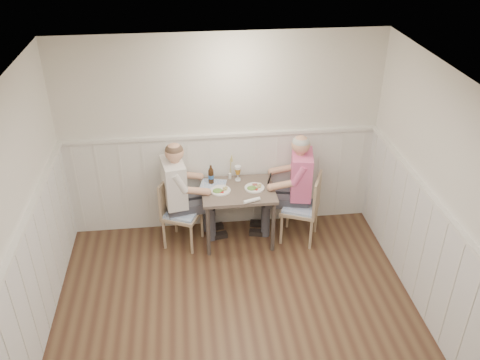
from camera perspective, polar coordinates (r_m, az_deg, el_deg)
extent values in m
plane|color=#452B1D|center=(5.36, 0.29, -18.43)|extent=(4.50, 4.50, 0.00)
cube|color=silver|center=(6.39, -2.09, 4.99)|extent=(4.00, 0.04, 2.60)
cube|color=silver|center=(4.72, -24.85, -8.41)|extent=(0.04, 4.50, 2.60)
cube|color=silver|center=(5.07, 23.49, -5.19)|extent=(0.04, 4.50, 2.60)
cube|color=white|center=(3.82, 0.39, 8.11)|extent=(4.00, 4.50, 0.02)
cube|color=white|center=(6.68, -1.97, -0.11)|extent=(3.98, 0.03, 1.30)
cube|color=white|center=(5.12, -23.09, -14.14)|extent=(0.03, 4.48, 1.30)
cube|color=white|center=(5.44, 21.95, -10.81)|extent=(0.03, 4.48, 1.30)
cube|color=silver|center=(6.35, -2.07, 5.04)|extent=(3.98, 0.06, 0.04)
cube|color=silver|center=(4.70, -24.56, -8.22)|extent=(0.06, 4.48, 0.04)
cube|color=silver|center=(5.04, 23.24, -5.04)|extent=(0.06, 4.48, 0.04)
cube|color=brown|center=(6.31, -0.21, -1.20)|extent=(0.91, 0.70, 0.04)
cylinder|color=#3F3833|center=(6.25, -3.59, -5.79)|extent=(0.05, 0.05, 0.71)
cylinder|color=#3F3833|center=(6.74, -3.90, -2.79)|extent=(0.05, 0.05, 0.71)
cylinder|color=#3F3833|center=(6.33, 3.75, -5.29)|extent=(0.05, 0.05, 0.71)
cylinder|color=#3F3833|center=(6.81, 2.89, -2.37)|extent=(0.05, 0.05, 0.71)
cube|color=#9E876A|center=(6.52, 6.74, -3.21)|extent=(0.58, 0.58, 0.04)
cube|color=#4A76B9|center=(6.50, 6.76, -2.94)|extent=(0.52, 0.52, 0.03)
cube|color=#9E876A|center=(6.36, 8.64, -1.58)|extent=(0.20, 0.42, 0.46)
cylinder|color=#9E876A|center=(6.48, 7.95, -6.11)|extent=(0.04, 0.04, 0.43)
cylinder|color=#9E876A|center=(6.53, 4.65, -5.57)|extent=(0.04, 0.04, 0.43)
cylinder|color=#9E876A|center=(6.79, 8.50, -4.27)|extent=(0.04, 0.04, 0.43)
cylinder|color=#9E876A|center=(6.83, 5.36, -3.78)|extent=(0.04, 0.04, 0.43)
cube|color=#9E876A|center=(6.44, -6.49, -3.82)|extent=(0.57, 0.57, 0.04)
cube|color=#4A76B9|center=(6.42, -6.51, -3.55)|extent=(0.51, 0.51, 0.03)
cube|color=#9E876A|center=(6.37, -8.24, -1.69)|extent=(0.20, 0.41, 0.45)
cylinder|color=#9E876A|center=(6.77, -7.23, -4.33)|extent=(0.04, 0.04, 0.42)
cylinder|color=#9E876A|center=(6.65, -4.30, -4.88)|extent=(0.04, 0.04, 0.42)
cylinder|color=#9E876A|center=(6.50, -8.51, -6.10)|extent=(0.04, 0.04, 0.42)
cylinder|color=#9E876A|center=(6.37, -5.46, -6.70)|extent=(0.04, 0.04, 0.42)
cube|color=#3F3F47|center=(6.74, 6.39, -4.16)|extent=(0.53, 0.50, 0.47)
cube|color=#3F3F47|center=(6.57, 4.71, -1.95)|extent=(0.50, 0.45, 0.14)
cube|color=#D25F9B|center=(6.40, 6.72, 0.64)|extent=(0.33, 0.50, 0.58)
sphere|color=tan|center=(6.20, 6.95, 3.96)|extent=(0.23, 0.23, 0.23)
sphere|color=#A5A5A0|center=(6.19, 6.96, 4.22)|extent=(0.22, 0.22, 0.22)
cube|color=black|center=(6.39, 3.34, 0.81)|extent=(0.03, 0.08, 0.14)
cube|color=#3F3F47|center=(6.60, -6.89, -5.05)|extent=(0.52, 0.49, 0.47)
cube|color=#3F3F47|center=(6.47, -5.24, -2.62)|extent=(0.50, 0.45, 0.13)
cube|color=white|center=(6.26, -7.24, -0.24)|extent=(0.33, 0.49, 0.57)
sphere|color=tan|center=(6.06, -7.49, 3.09)|extent=(0.23, 0.23, 0.23)
sphere|color=#4C3828|center=(6.04, -7.51, 3.36)|extent=(0.22, 0.22, 0.22)
cylinder|color=white|center=(6.32, 1.63, -0.88)|extent=(0.25, 0.25, 0.02)
ellipsoid|color=#3F722D|center=(6.28, 1.34, -0.79)|extent=(0.12, 0.10, 0.05)
sphere|color=tan|center=(6.32, 2.12, -0.62)|extent=(0.03, 0.03, 0.03)
cube|color=#9B4D40|center=(6.36, 1.73, -0.51)|extent=(0.07, 0.05, 0.01)
cylinder|color=white|center=(6.36, 2.18, -0.42)|extent=(0.05, 0.05, 0.03)
cylinder|color=white|center=(6.27, -2.21, -1.18)|extent=(0.25, 0.25, 0.02)
ellipsoid|color=#3F722D|center=(6.23, -2.53, -1.09)|extent=(0.12, 0.10, 0.05)
sphere|color=tan|center=(6.27, -1.71, -0.91)|extent=(0.03, 0.03, 0.03)
cylinder|color=silver|center=(6.52, -0.23, 0.14)|extent=(0.07, 0.07, 0.01)
cylinder|color=silver|center=(6.50, -0.23, 0.46)|extent=(0.01, 0.01, 0.08)
cone|color=#BE7D1E|center=(6.46, -0.23, 1.01)|extent=(0.07, 0.07, 0.07)
cylinder|color=silver|center=(6.44, -0.23, 1.41)|extent=(0.07, 0.07, 0.03)
cylinder|color=silver|center=(6.49, -0.25, 0.01)|extent=(0.07, 0.07, 0.01)
cylinder|color=silver|center=(6.47, -0.25, 0.37)|extent=(0.01, 0.01, 0.09)
cone|color=#BE7D1E|center=(6.43, -0.25, 0.98)|extent=(0.08, 0.08, 0.08)
cylinder|color=silver|center=(6.40, -0.25, 1.42)|extent=(0.08, 0.08, 0.03)
cylinder|color=black|center=(6.40, -3.27, 0.35)|extent=(0.07, 0.07, 0.18)
cone|color=black|center=(6.34, -3.30, 1.24)|extent=(0.07, 0.07, 0.04)
cylinder|color=black|center=(6.33, -3.31, 1.49)|extent=(0.03, 0.03, 0.03)
cylinder|color=#2D5FA5|center=(6.39, -3.27, 0.39)|extent=(0.07, 0.07, 0.05)
cylinder|color=white|center=(6.05, 1.34, -2.31)|extent=(0.21, 0.11, 0.05)
cylinder|color=silver|center=(6.52, -1.14, 0.45)|extent=(0.04, 0.04, 0.07)
cylinder|color=#D2C368|center=(6.45, -1.16, 1.44)|extent=(0.02, 0.02, 0.24)
cone|color=#D2C368|center=(6.38, -1.17, 2.60)|extent=(0.03, 0.03, 0.08)
cube|color=#4A76B9|center=(6.41, -3.02, -0.47)|extent=(0.36, 0.32, 0.01)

